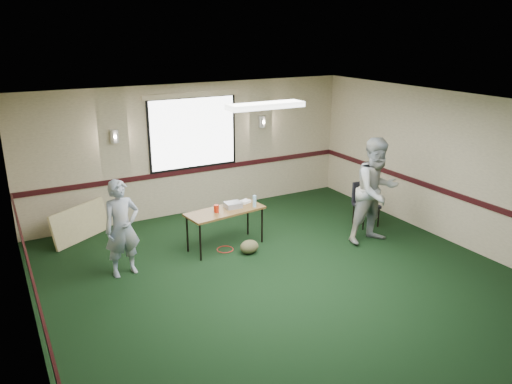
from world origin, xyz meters
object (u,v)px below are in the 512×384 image
folding_table (225,213)px  projector (233,205)px  conference_chair (364,200)px  person_right (376,191)px  person_left (122,228)px

folding_table → projector: projector is taller
folding_table → projector: size_ratio=5.15×
projector → conference_chair: conference_chair is taller
projector → person_right: person_right is taller
folding_table → conference_chair: size_ratio=1.71×
conference_chair → person_left: bearing=-175.8°
projector → conference_chair: (2.70, -0.38, -0.25)m
projector → person_left: person_left is taller
folding_table → projector: bearing=9.0°
projector → conference_chair: size_ratio=0.33×
folding_table → person_left: person_left is taller
folding_table → conference_chair: conference_chair is taller
folding_table → person_right: size_ratio=0.75×
folding_table → person_left: (-1.84, -0.16, 0.13)m
projector → conference_chair: bearing=-5.6°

